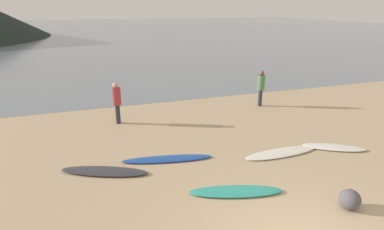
% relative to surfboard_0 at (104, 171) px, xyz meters
% --- Properties ---
extents(ground_plane, '(120.00, 120.00, 0.20)m').
position_rel_surfboard_0_xyz_m(ground_plane, '(3.18, 5.63, -0.15)').
color(ground_plane, tan).
rests_on(ground_plane, ground).
extents(ocean_water, '(140.00, 100.00, 0.01)m').
position_rel_surfboard_0_xyz_m(ocean_water, '(3.18, 55.89, -0.05)').
color(ocean_water, slate).
rests_on(ocean_water, ground).
extents(surfboard_0, '(2.40, 1.48, 0.09)m').
position_rel_surfboard_0_xyz_m(surfboard_0, '(0.00, 0.00, 0.00)').
color(surfboard_0, '#333338').
rests_on(surfboard_0, ground).
extents(surfboard_1, '(2.66, 0.97, 0.08)m').
position_rel_surfboard_0_xyz_m(surfboard_1, '(1.79, 0.17, -0.01)').
color(surfboard_1, '#1E479E').
rests_on(surfboard_1, ground).
extents(surfboard_2, '(2.31, 1.17, 0.09)m').
position_rel_surfboard_0_xyz_m(surfboard_2, '(2.91, -2.04, -0.00)').
color(surfboard_2, teal).
rests_on(surfboard_2, ground).
extents(surfboard_3, '(2.49, 0.65, 0.07)m').
position_rel_surfboard_0_xyz_m(surfboard_3, '(5.18, -0.57, -0.01)').
color(surfboard_3, silver).
rests_on(surfboard_3, ground).
extents(surfboard_4, '(1.92, 1.41, 0.09)m').
position_rel_surfboard_0_xyz_m(surfboard_4, '(6.96, -0.80, -0.00)').
color(surfboard_4, silver).
rests_on(surfboard_4, ground).
extents(person_0, '(0.32, 0.32, 1.60)m').
position_rel_surfboard_0_xyz_m(person_0, '(0.82, 3.76, 0.90)').
color(person_0, '#2D2D38').
rests_on(person_0, ground).
extents(person_1, '(0.32, 0.32, 1.59)m').
position_rel_surfboard_0_xyz_m(person_1, '(7.09, 3.94, 0.89)').
color(person_1, '#2D2D38').
rests_on(person_1, ground).
extents(beach_rock_near, '(0.46, 0.46, 0.46)m').
position_rel_surfboard_0_xyz_m(beach_rock_near, '(4.99, -3.42, 0.18)').
color(beach_rock_near, '#4F4C51').
rests_on(beach_rock_near, ground).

